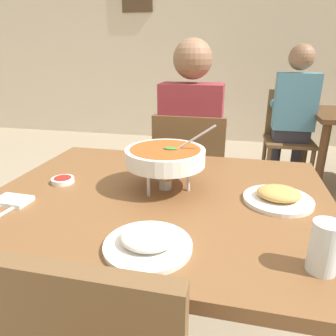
# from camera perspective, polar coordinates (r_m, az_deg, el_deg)

# --- Properties ---
(cafe_rear_partition) EXTENTS (10.00, 0.10, 3.00)m
(cafe_rear_partition) POSITION_cam_1_polar(r_m,az_deg,el_deg) (4.68, 10.24, 23.36)
(cafe_rear_partition) COLOR beige
(cafe_rear_partition) RESTS_ON ground_plane
(dining_table_main) EXTENTS (1.25, 0.99, 0.74)m
(dining_table_main) POSITION_cam_1_polar(r_m,az_deg,el_deg) (1.20, -1.58, -9.12)
(dining_table_main) COLOR brown
(dining_table_main) RESTS_ON ground_plane
(chair_diner_main) EXTENTS (0.44, 0.44, 0.90)m
(chair_diner_main) POSITION_cam_1_polar(r_m,az_deg,el_deg) (1.95, 4.06, -1.29)
(chair_diner_main) COLOR brown
(chair_diner_main) RESTS_ON ground_plane
(diner_main) EXTENTS (0.40, 0.45, 1.31)m
(diner_main) POSITION_cam_1_polar(r_m,az_deg,el_deg) (1.91, 4.39, 5.66)
(diner_main) COLOR #2D2D38
(diner_main) RESTS_ON ground_plane
(curry_bowl) EXTENTS (0.33, 0.30, 0.26)m
(curry_bowl) POSITION_cam_1_polar(r_m,az_deg,el_deg) (1.16, -0.51, 2.06)
(curry_bowl) COLOR silver
(curry_bowl) RESTS_ON dining_table_main
(rice_plate) EXTENTS (0.24, 0.24, 0.06)m
(rice_plate) POSITION_cam_1_polar(r_m,az_deg,el_deg) (0.85, -3.75, -13.38)
(rice_plate) COLOR white
(rice_plate) RESTS_ON dining_table_main
(appetizer_plate) EXTENTS (0.24, 0.24, 0.06)m
(appetizer_plate) POSITION_cam_1_polar(r_m,az_deg,el_deg) (1.16, 19.64, -4.98)
(appetizer_plate) COLOR white
(appetizer_plate) RESTS_ON dining_table_main
(sauce_dish) EXTENTS (0.09, 0.09, 0.02)m
(sauce_dish) POSITION_cam_1_polar(r_m,az_deg,el_deg) (1.32, -18.79, -2.12)
(sauce_dish) COLOR white
(sauce_dish) RESTS_ON dining_table_main
(napkin_folded) EXTENTS (0.12, 0.08, 0.02)m
(napkin_folded) POSITION_cam_1_polar(r_m,az_deg,el_deg) (1.22, -26.66, -5.38)
(napkin_folded) COLOR white
(napkin_folded) RESTS_ON dining_table_main
(spoon_utensil) EXTENTS (0.03, 0.17, 0.01)m
(spoon_utensil) POSITION_cam_1_polar(r_m,az_deg,el_deg) (1.17, -26.96, -6.75)
(spoon_utensil) COLOR silver
(spoon_utensil) RESTS_ON dining_table_main
(drink_glass) EXTENTS (0.07, 0.07, 0.13)m
(drink_glass) POSITION_cam_1_polar(r_m,az_deg,el_deg) (0.84, 26.78, -13.28)
(drink_glass) COLOR silver
(drink_glass) RESTS_ON dining_table_main
(chair_bg_middle) EXTENTS (0.45, 0.45, 0.90)m
(chair_bg_middle) POSITION_cam_1_polar(r_m,az_deg,el_deg) (3.27, 21.24, 6.26)
(chair_bg_middle) COLOR brown
(chair_bg_middle) RESTS_ON ground_plane
(patron_bg_middle) EXTENTS (0.40, 0.45, 1.31)m
(patron_bg_middle) POSITION_cam_1_polar(r_m,az_deg,el_deg) (3.13, 22.12, 9.99)
(patron_bg_middle) COLOR #2D2D38
(patron_bg_middle) RESTS_ON ground_plane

